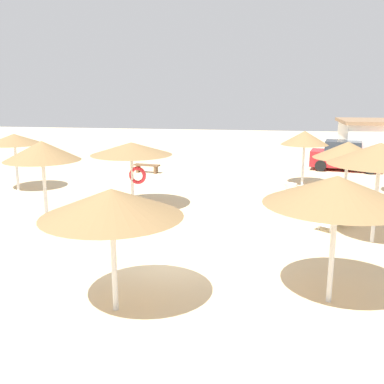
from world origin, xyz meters
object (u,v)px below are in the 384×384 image
(parasol_5, at_px, (112,203))
(parked_car, at_px, (345,156))
(parasol_2, at_px, (380,154))
(parasol_4, at_px, (131,149))
(parasol_7, at_px, (337,190))
(parasol_1, at_px, (14,139))
(parasol_8, at_px, (42,151))
(lounger_0, at_px, (342,193))
(beach_cabana, at_px, (373,142))
(parasol_3, at_px, (305,138))
(lounger_2, at_px, (336,218))
(lounger_3, at_px, (299,189))
(bench_0, at_px, (147,167))
(parasol_0, at_px, (348,150))

(parasol_5, xyz_separation_m, parked_car, (7.80, 18.50, -1.57))
(parasol_2, relative_size, parasol_4, 0.98)
(parasol_4, distance_m, parasol_5, 8.32)
(parasol_7, bearing_deg, parasol_4, 133.56)
(parasol_1, distance_m, parasol_8, 6.65)
(lounger_0, height_order, beach_cabana, beach_cabana)
(parasol_3, xyz_separation_m, lounger_0, (1.48, -2.68, -2.05))
(parasol_3, distance_m, lounger_2, 7.01)
(lounger_3, bearing_deg, parasol_1, -176.32)
(lounger_3, height_order, parked_car, parked_car)
(parasol_5, xyz_separation_m, parasol_8, (-4.21, 5.26, 0.27))
(parasol_7, xyz_separation_m, lounger_3, (0.04, 10.20, -2.25))
(lounger_3, height_order, bench_0, lounger_3)
(lounger_2, xyz_separation_m, parked_car, (2.16, 11.51, 0.52))
(parasol_0, height_order, parasol_2, parasol_2)
(parasol_7, bearing_deg, parked_car, 79.62)
(parasol_3, distance_m, lounger_0, 3.68)
(parasol_3, distance_m, parasol_4, 8.94)
(parasol_0, bearing_deg, parasol_8, -158.31)
(parasol_4, xyz_separation_m, parasol_7, (6.62, -6.96, 0.17))
(lounger_0, bearing_deg, beach_cabana, 71.24)
(bench_0, bearing_deg, lounger_3, -28.92)
(parasol_2, height_order, bench_0, parasol_2)
(parasol_1, relative_size, parasol_3, 0.99)
(parasol_1, xyz_separation_m, beach_cabana, (18.05, 10.13, -0.98))
(parasol_0, relative_size, parasol_3, 1.00)
(lounger_3, bearing_deg, parasol_8, -145.66)
(parasol_7, height_order, lounger_0, parasol_7)
(lounger_0, bearing_deg, parasol_3, 118.83)
(lounger_2, bearing_deg, parked_car, 79.36)
(parasol_0, height_order, parasol_8, parasol_8)
(parked_car, bearing_deg, parasol_7, -100.38)
(parasol_4, distance_m, parked_car, 14.39)
(parasol_1, distance_m, bench_0, 7.49)
(parasol_4, height_order, parked_car, parasol_4)
(parasol_8, distance_m, bench_0, 10.83)
(parasol_5, bearing_deg, parasol_2, 40.18)
(parasol_8, bearing_deg, parasol_1, 127.99)
(parasol_7, bearing_deg, parasol_8, 154.94)
(parasol_1, bearing_deg, beach_cabana, 29.30)
(parasol_3, relative_size, parasol_5, 0.90)
(parasol_0, xyz_separation_m, lounger_3, (-1.62, 1.89, -2.04))
(parasol_8, bearing_deg, lounger_2, 9.93)
(parasol_2, relative_size, beach_cabana, 0.74)
(lounger_0, relative_size, lounger_3, 1.03)
(parasol_5, height_order, bench_0, parasol_5)
(parasol_0, xyz_separation_m, parked_car, (1.52, 9.06, -1.54))
(parasol_3, relative_size, parked_car, 0.64)
(parasol_8, bearing_deg, parked_car, 47.77)
(lounger_0, bearing_deg, parasol_1, -178.11)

